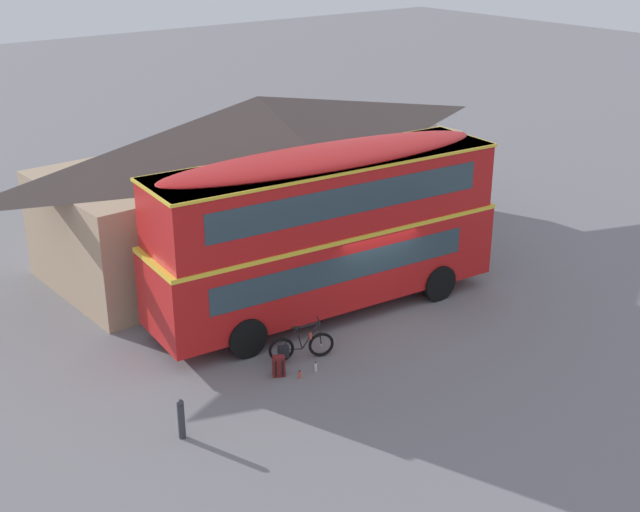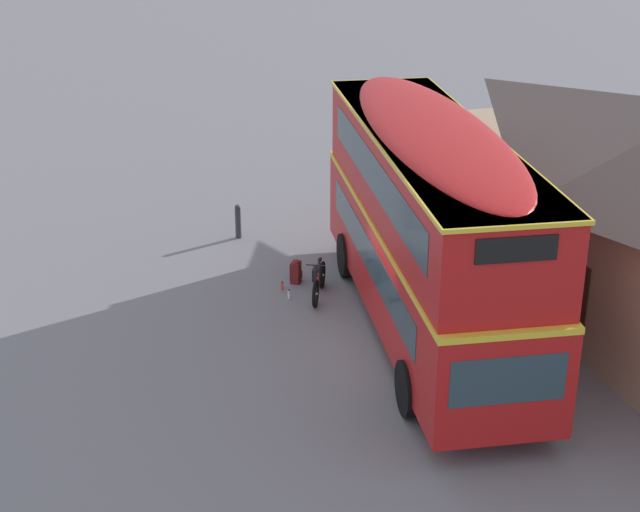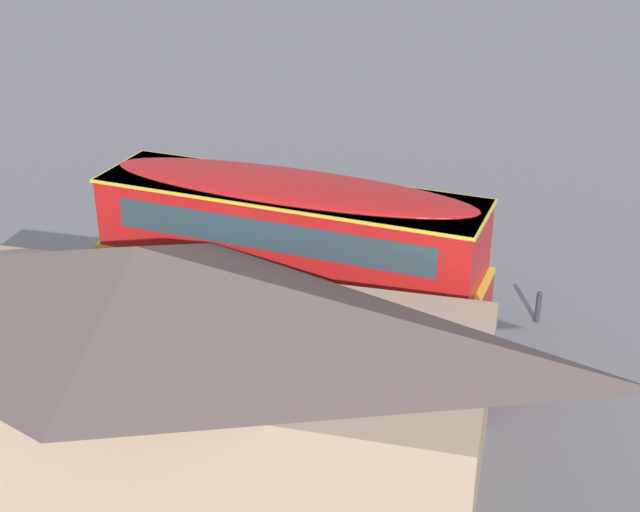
% 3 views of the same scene
% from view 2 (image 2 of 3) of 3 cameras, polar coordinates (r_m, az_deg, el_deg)
% --- Properties ---
extents(ground_plane, '(120.00, 120.00, 0.00)m').
position_cam_2_polar(ground_plane, '(20.78, 4.56, -5.77)').
color(ground_plane, slate).
extents(double_decker_bus, '(10.56, 3.42, 4.79)m').
position_cam_2_polar(double_decker_bus, '(20.66, 6.49, 2.08)').
color(double_decker_bus, black).
rests_on(double_decker_bus, ground).
extents(touring_bicycle, '(1.63, 0.77, 1.05)m').
position_cam_2_polar(touring_bicycle, '(23.08, -0.09, -1.53)').
color(touring_bicycle, black).
rests_on(touring_bicycle, ground).
extents(backpack_on_ground, '(0.37, 0.34, 0.59)m').
position_cam_2_polar(backpack_on_ground, '(23.82, -1.44, -0.89)').
color(backpack_on_ground, maroon).
rests_on(backpack_on_ground, ground).
extents(water_bottle_red_squeeze, '(0.06, 0.06, 0.22)m').
position_cam_2_polar(water_bottle_red_squeeze, '(23.52, -2.24, -1.77)').
color(water_bottle_red_squeeze, '#D84C33').
rests_on(water_bottle_red_squeeze, ground).
extents(water_bottle_clear_plastic, '(0.07, 0.07, 0.25)m').
position_cam_2_polar(water_bottle_clear_plastic, '(23.05, -1.83, -2.28)').
color(water_bottle_clear_plastic, silver).
rests_on(water_bottle_clear_plastic, ground).
extents(kerb_bollard, '(0.16, 0.16, 0.97)m').
position_cam_2_polar(kerb_bollard, '(26.50, -4.86, 2.09)').
color(kerb_bollard, '#333338').
rests_on(kerb_bollard, ground).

